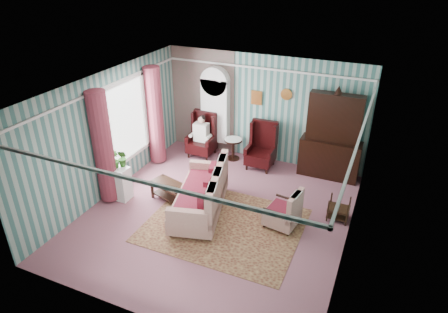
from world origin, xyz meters
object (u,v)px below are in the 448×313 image
at_px(nest_table, 339,209).
at_px(wingback_right, 261,146).
at_px(bookcase, 215,115).
at_px(seated_woman, 201,136).
at_px(sofa, 199,194).
at_px(round_side_table, 233,149).
at_px(coffee_table, 170,192).
at_px(dresser_hutch, 332,134).
at_px(plant_stand, 118,183).
at_px(wingback_left, 201,135).
at_px(floral_armchair, 283,205).

bearing_deg(nest_table, wingback_right, 146.25).
xyz_separation_m(bookcase, nest_table, (3.82, -1.94, -0.85)).
bearing_deg(seated_woman, wingback_right, 0.00).
xyz_separation_m(wingback_right, sofa, (-0.55, -2.51, -0.16)).
bearing_deg(nest_table, round_side_table, 151.80).
relative_size(round_side_table, coffee_table, 0.65).
height_order(dresser_hutch, plant_stand, dresser_hutch).
bearing_deg(wingback_right, dresser_hutch, 8.77).
distance_m(plant_stand, coffee_table, 1.23).
distance_m(bookcase, wingback_left, 0.68).
xyz_separation_m(plant_stand, coffee_table, (1.16, 0.37, -0.18)).
xyz_separation_m(bookcase, round_side_table, (0.65, -0.24, -0.82)).
distance_m(dresser_hutch, wingback_right, 1.86).
distance_m(dresser_hutch, round_side_table, 2.75).
height_order(sofa, floral_armchair, floral_armchair).
distance_m(wingback_left, seated_woman, 0.04).
height_order(wingback_right, nest_table, wingback_right).
xyz_separation_m(seated_woman, sofa, (1.20, -2.51, -0.12)).
distance_m(dresser_hutch, sofa, 3.68).
xyz_separation_m(round_side_table, nest_table, (3.17, -1.70, -0.03)).
xyz_separation_m(wingback_right, nest_table, (2.32, -1.55, -0.35)).
relative_size(nest_table, floral_armchair, 0.54).
xyz_separation_m(plant_stand, floral_armchair, (3.81, 0.50, 0.10)).
distance_m(round_side_table, sofa, 2.68).
relative_size(floral_armchair, coffee_table, 1.09).
relative_size(nest_table, coffee_table, 0.58).
bearing_deg(sofa, bookcase, 3.53).
relative_size(nest_table, plant_stand, 0.68).
height_order(bookcase, sofa, bookcase).
xyz_separation_m(seated_woman, floral_armchair, (3.01, -2.25, -0.09)).
relative_size(bookcase, round_side_table, 3.73).
relative_size(bookcase, plant_stand, 2.80).
height_order(wingback_left, plant_stand, wingback_left).
xyz_separation_m(wingback_left, wingback_right, (1.75, 0.00, 0.00)).
height_order(seated_woman, floral_armchair, seated_woman).
distance_m(round_side_table, floral_armchair, 3.20).
height_order(dresser_hutch, sofa, dresser_hutch).
height_order(dresser_hutch, nest_table, dresser_hutch).
bearing_deg(dresser_hutch, wingback_left, -175.59).
bearing_deg(coffee_table, seated_woman, 98.61).
bearing_deg(dresser_hutch, seated_woman, -175.59).
height_order(round_side_table, sofa, sofa).
height_order(bookcase, floral_armchair, bookcase).
bearing_deg(bookcase, wingback_right, -14.57).
relative_size(wingback_left, wingback_right, 1.00).
relative_size(seated_woman, round_side_table, 1.97).
xyz_separation_m(dresser_hutch, plant_stand, (-4.30, -3.02, -0.78)).
relative_size(wingback_right, round_side_table, 2.08).
bearing_deg(plant_stand, coffee_table, 17.80).
bearing_deg(nest_table, sofa, -161.54).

